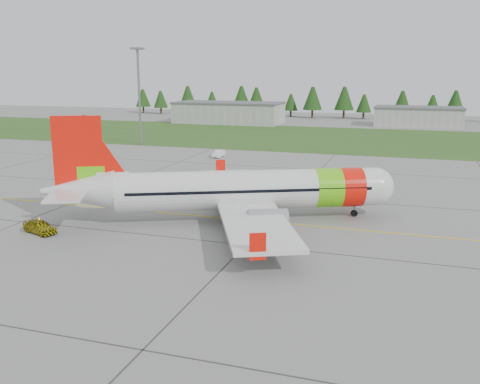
% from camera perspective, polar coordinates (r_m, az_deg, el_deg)
% --- Properties ---
extents(ground, '(320.00, 320.00, 0.00)m').
position_cam_1_polar(ground, '(53.27, -9.69, -4.54)').
color(ground, gray).
rests_on(ground, ground).
extents(aircraft, '(35.40, 33.59, 11.36)m').
position_cam_1_polar(aircraft, '(56.87, 0.02, 0.18)').
color(aircraft, silver).
rests_on(aircraft, ground).
extents(follow_me_car, '(1.84, 1.99, 4.04)m').
position_cam_1_polar(follow_me_car, '(56.14, -20.69, -2.16)').
color(follow_me_car, yellow).
rests_on(follow_me_car, ground).
extents(service_van, '(1.39, 1.31, 3.97)m').
position_cam_1_polar(service_van, '(99.32, -2.31, 4.87)').
color(service_van, white).
rests_on(service_van, ground).
extents(grass_strip, '(320.00, 50.00, 0.03)m').
position_cam_1_polar(grass_strip, '(130.08, 7.29, 5.80)').
color(grass_strip, '#30561E').
rests_on(grass_strip, ground).
extents(taxi_guideline, '(120.00, 0.25, 0.02)m').
position_cam_1_polar(taxi_guideline, '(60.17, -6.17, -2.39)').
color(taxi_guideline, gold).
rests_on(taxi_guideline, ground).
extents(hangar_west, '(32.00, 14.00, 6.00)m').
position_cam_1_polar(hangar_west, '(164.52, -1.21, 8.40)').
color(hangar_west, '#A8A8A3').
rests_on(hangar_west, ground).
extents(hangar_east, '(24.00, 12.00, 5.20)m').
position_cam_1_polar(hangar_east, '(163.41, 18.48, 7.58)').
color(hangar_east, '#A8A8A3').
rests_on(hangar_east, ground).
extents(floodlight_mast, '(0.50, 0.50, 20.00)m').
position_cam_1_polar(floodlight_mast, '(117.27, -10.69, 9.82)').
color(floodlight_mast, slate).
rests_on(floodlight_mast, ground).
extents(treeline, '(160.00, 8.00, 10.00)m').
position_cam_1_polar(treeline, '(184.76, 10.67, 9.29)').
color(treeline, '#1C3F14').
rests_on(treeline, ground).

